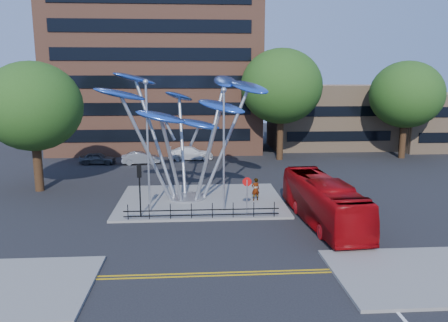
{
  "coord_description": "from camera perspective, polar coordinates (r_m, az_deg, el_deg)",
  "views": [
    {
      "loc": [
        -1.39,
        -25.21,
        9.16
      ],
      "look_at": [
        0.58,
        4.0,
        3.43
      ],
      "focal_mm": 35.0,
      "sensor_mm": 36.0,
      "label": 1
    }
  ],
  "objects": [
    {
      "name": "leaf_sculpture",
      "position": [
        31.98,
        -5.1,
        6.92
      ],
      "size": [
        12.72,
        9.54,
        9.51
      ],
      "color": "#9EA0A5",
      "rests_on": "traffic_island"
    },
    {
      "name": "low_building_far",
      "position": [
        62.04,
        26.65,
        4.66
      ],
      "size": [
        12.0,
        8.0,
        7.0
      ],
      "primitive_type": "cube",
      "color": "tan",
      "rests_on": "ground"
    },
    {
      "name": "red_bus",
      "position": [
        28.18,
        12.82,
        -5.14
      ],
      "size": [
        3.08,
        10.4,
        2.86
      ],
      "primitive_type": "imported",
      "rotation": [
        0.0,
        0.0,
        0.07
      ],
      "color": "#9B070B",
      "rests_on": "ground"
    },
    {
      "name": "tree_right",
      "position": [
        48.14,
        7.49,
        9.64
      ],
      "size": [
        8.8,
        8.8,
        12.11
      ],
      "color": "black",
      "rests_on": "ground"
    },
    {
      "name": "parked_car_mid",
      "position": [
        46.79,
        -10.83,
        0.39
      ],
      "size": [
        4.12,
        1.92,
        1.31
      ],
      "primitive_type": "imported",
      "rotation": [
        0.0,
        0.0,
        1.71
      ],
      "color": "#95989C",
      "rests_on": "ground"
    },
    {
      "name": "tree_left",
      "position": [
        37.47,
        -23.68,
        6.53
      ],
      "size": [
        7.6,
        7.6,
        10.32
      ],
      "color": "black",
      "rests_on": "ground"
    },
    {
      "name": "parked_car_left",
      "position": [
        47.73,
        -16.17,
        0.34
      ],
      "size": [
        3.83,
        1.78,
        1.27
      ],
      "primitive_type": "imported",
      "rotation": [
        0.0,
        0.0,
        1.49
      ],
      "color": "#3C3E43",
      "rests_on": "ground"
    },
    {
      "name": "brick_tower",
      "position": [
        57.69,
        -8.8,
        16.75
      ],
      "size": [
        25.0,
        15.0,
        30.0
      ],
      "primitive_type": "cube",
      "color": "brown",
      "rests_on": "ground"
    },
    {
      "name": "low_building_near",
      "position": [
        58.11,
        13.64,
        5.66
      ],
      "size": [
        15.0,
        8.0,
        8.0
      ],
      "primitive_type": "cube",
      "color": "tan",
      "rests_on": "ground"
    },
    {
      "name": "street_lamp_right",
      "position": [
        28.56,
        -0.02,
        2.89
      ],
      "size": [
        0.36,
        0.36,
        8.3
      ],
      "color": "#9EA0A5",
      "rests_on": "traffic_island"
    },
    {
      "name": "double_yellow_far",
      "position": [
        21.05,
        0.33,
        -14.71
      ],
      "size": [
        40.0,
        0.12,
        0.01
      ],
      "primitive_type": "cube",
      "color": "gold",
      "rests_on": "ground"
    },
    {
      "name": "pedestrian_railing_front",
      "position": [
        28.25,
        -2.9,
        -6.68
      ],
      "size": [
        10.0,
        0.06,
        1.0
      ],
      "color": "black",
      "rests_on": "traffic_island"
    },
    {
      "name": "no_entry_sign_island",
      "position": [
        28.88,
        3.02,
        -3.68
      ],
      "size": [
        0.6,
        0.1,
        2.45
      ],
      "color": "#9EA0A5",
      "rests_on": "traffic_island"
    },
    {
      "name": "pedestrian",
      "position": [
        32.11,
        4.14,
        -3.7
      ],
      "size": [
        0.69,
        0.53,
        1.68
      ],
      "primitive_type": "imported",
      "rotation": [
        0.0,
        0.0,
        3.38
      ],
      "color": "gray",
      "rests_on": "traffic_island"
    },
    {
      "name": "tree_far",
      "position": [
        52.72,
        22.71,
        7.99
      ],
      "size": [
        8.0,
        8.0,
        10.81
      ],
      "color": "black",
      "rests_on": "ground"
    },
    {
      "name": "traffic_island",
      "position": [
        32.5,
        -3.03,
        -5.18
      ],
      "size": [
        12.0,
        9.0,
        0.15
      ],
      "primitive_type": "cube",
      "color": "slate",
      "rests_on": "ground"
    },
    {
      "name": "parked_car_right",
      "position": [
        48.51,
        -4.37,
        1.02
      ],
      "size": [
        5.08,
        2.25,
        1.45
      ],
      "primitive_type": "imported",
      "rotation": [
        0.0,
        0.0,
        1.61
      ],
      "color": "silver",
      "rests_on": "ground"
    },
    {
      "name": "traffic_light_island",
      "position": [
        28.7,
        -10.99,
        -2.32
      ],
      "size": [
        0.28,
        0.18,
        3.42
      ],
      "color": "black",
      "rests_on": "traffic_island"
    },
    {
      "name": "street_lamp_left",
      "position": [
        29.12,
        -9.97,
        3.4
      ],
      "size": [
        0.36,
        0.36,
        8.8
      ],
      "color": "#9EA0A5",
      "rests_on": "traffic_island"
    },
    {
      "name": "ground",
      "position": [
        26.85,
        -0.67,
        -8.88
      ],
      "size": [
        120.0,
        120.0,
        0.0
      ],
      "primitive_type": "plane",
      "color": "black",
      "rests_on": "ground"
    },
    {
      "name": "double_yellow_near",
      "position": [
        21.32,
        0.26,
        -14.36
      ],
      "size": [
        40.0,
        0.12,
        0.01
      ],
      "primitive_type": "cube",
      "color": "gold",
      "rests_on": "ground"
    }
  ]
}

